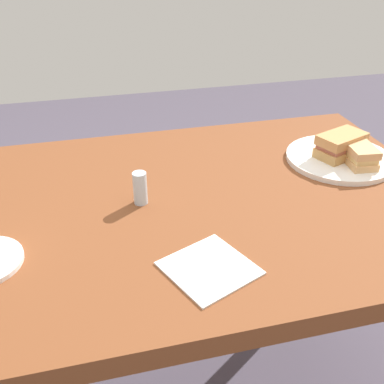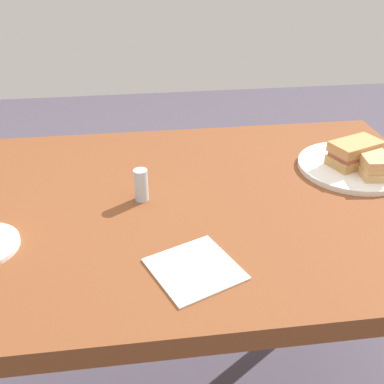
# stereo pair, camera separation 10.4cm
# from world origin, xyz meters

# --- Properties ---
(dining_table) EXTENTS (1.31, 0.82, 0.75)m
(dining_table) POSITION_xyz_m (0.00, 0.00, 0.67)
(dining_table) COLOR brown
(dining_table) RESTS_ON ground_plane
(sandwich_plate) EXTENTS (0.28, 0.28, 0.01)m
(sandwich_plate) POSITION_xyz_m (-0.47, -0.09, 0.76)
(sandwich_plate) COLOR white
(sandwich_plate) RESTS_ON dining_table
(sandwich_front) EXTENTS (0.15, 0.12, 0.06)m
(sandwich_front) POSITION_xyz_m (-0.47, -0.09, 0.79)
(sandwich_front) COLOR tan
(sandwich_front) RESTS_ON sandwich_plate
(sandwich_back) EXTENTS (0.08, 0.12, 0.05)m
(sandwich_back) POSITION_xyz_m (-0.50, -0.04, 0.79)
(sandwich_back) COLOR tan
(sandwich_back) RESTS_ON sandwich_plate
(napkin) EXTENTS (0.20, 0.20, 0.00)m
(napkin) POSITION_xyz_m (-0.01, 0.25, 0.75)
(napkin) COLOR white
(napkin) RESTS_ON dining_table
(salt_shaker) EXTENTS (0.03, 0.03, 0.08)m
(salt_shaker) POSITION_xyz_m (0.08, -0.01, 0.79)
(salt_shaker) COLOR silver
(salt_shaker) RESTS_ON dining_table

